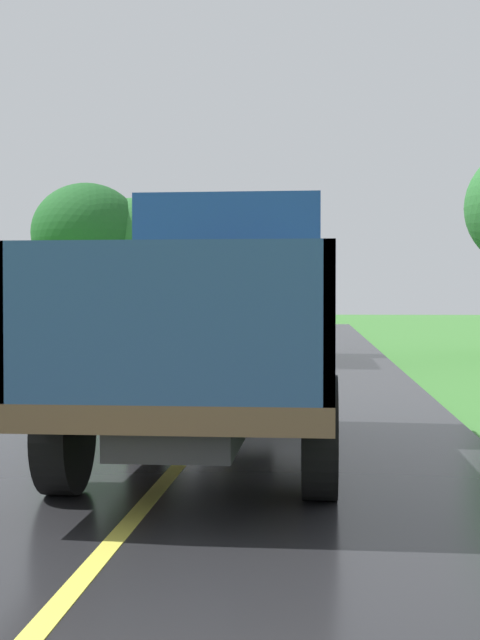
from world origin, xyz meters
TOP-DOWN VIEW (x-y plane):
  - banana_truck_near at (0.31, 12.79)m, footprint 2.38×5.82m
  - banana_truck_far at (0.23, 27.21)m, footprint 2.38×5.81m
  - roadside_tree_mid_right at (-7.43, 35.38)m, footprint 4.17×4.17m
  - roadside_tree_far_left at (-5.80, 36.02)m, footprint 3.55×3.55m

SIDE VIEW (x-z plane):
  - banana_truck_far at x=0.23m, z-range 0.06..2.86m
  - banana_truck_near at x=0.31m, z-range 0.07..2.87m
  - roadside_tree_far_left at x=-5.80m, z-range 1.17..6.74m
  - roadside_tree_mid_right at x=-7.43m, z-range 1.15..7.22m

